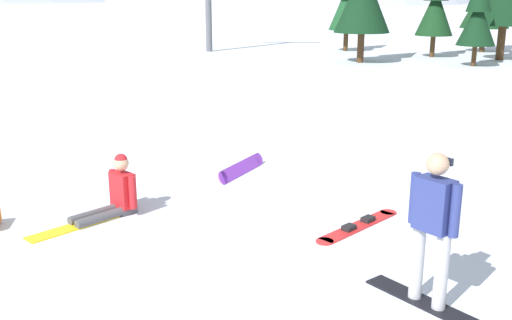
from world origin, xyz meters
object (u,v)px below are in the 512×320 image
Objects in this scene: snowboarder_foreground at (432,227)px; pine_tree_broad at (436,3)px; snowboarder_midground at (113,195)px; loose_snowboard_far_spare at (358,225)px; pine_tree_tall at (478,14)px; loose_snowboard_near_right at (241,167)px.

pine_tree_broad is at bearing 79.55° from snowboarder_foreground.
pine_tree_broad is (9.29, 24.15, 2.42)m from snowboarder_midground.
loose_snowboard_far_spare is 21.61m from pine_tree_tall.
snowboarder_foreground is 1.12× the size of snowboarder_midground.
loose_snowboard_far_spare is (2.06, -2.54, -0.10)m from loose_snowboard_near_right.
loose_snowboard_near_right is at bearing 119.00° from snowboarder_foreground.
snowboarder_foreground is at bearing -100.45° from pine_tree_broad.
loose_snowboard_far_spare is at bearing -50.88° from loose_snowboard_near_right.
snowboarder_foreground is at bearing -75.20° from loose_snowboard_far_spare.
loose_snowboard_far_spare is (3.79, -0.14, -0.31)m from snowboarder_midground.
loose_snowboard_near_right is (-2.66, 4.80, -0.81)m from snowboarder_foreground.
loose_snowboard_near_right is 23.18m from pine_tree_broad.
pine_tree_broad reaches higher than snowboarder_foreground.
pine_tree_tall reaches higher than loose_snowboard_far_spare.
loose_snowboard_near_right is at bearing -116.05° from pine_tree_tall.
loose_snowboard_near_right is at bearing -109.17° from pine_tree_broad.
snowboarder_midground is at bearing -117.30° from pine_tree_tall.
snowboarder_midground is 0.37× the size of pine_tree_tall.
pine_tree_tall is 0.85× the size of pine_tree_broad.
pine_tree_broad is (5.50, 24.29, 2.73)m from loose_snowboard_far_spare.
snowboarder_foreground is 27.07m from pine_tree_broad.
snowboarder_foreground reaches higher than loose_snowboard_far_spare.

